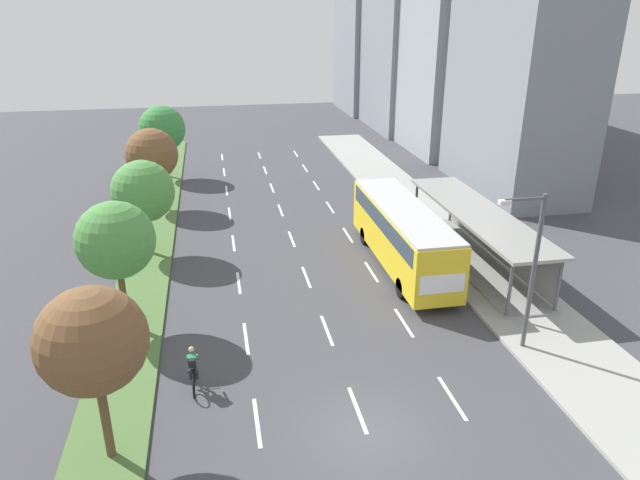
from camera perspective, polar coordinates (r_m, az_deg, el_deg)
name	(u,v)px	position (r m, az deg, el deg)	size (l,w,h in m)	color
ground_plane	(366,432)	(20.02, 4.61, -18.50)	(140.00, 140.00, 0.00)	#424247
median_strip	(154,232)	(37.16, -16.20, 0.77)	(2.60, 52.00, 0.12)	#4C7038
sidewalk_right	(422,214)	(39.36, 10.07, 2.54)	(4.50, 52.00, 0.15)	#9E9E99
lane_divider_left	(233,243)	(34.54, -8.59, -0.30)	(0.14, 45.78, 0.01)	white
lane_divider_center	(292,239)	(34.80, -2.84, 0.11)	(0.14, 45.78, 0.01)	white
lane_divider_right	(348,235)	(35.41, 2.78, 0.50)	(0.14, 45.78, 0.01)	white
bus_shelter	(481,231)	(32.02, 15.66, 0.86)	(2.90, 13.03, 2.86)	gray
bus	(402,230)	(30.67, 8.19, 0.95)	(2.54, 11.29, 3.37)	yellow
cyclist	(193,370)	(21.85, -12.49, -12.50)	(0.46, 1.82, 1.71)	black
median_tree_nearest	(92,341)	(17.78, -21.70, -9.34)	(3.19, 3.19, 5.70)	brown
median_tree_second	(115,240)	(25.09, -19.65, -0.05)	(3.27, 3.27, 5.63)	brown
median_tree_third	(143,192)	(32.77, -17.18, 4.61)	(3.42, 3.42, 5.32)	brown
median_tree_fourth	(152,155)	(40.54, -16.38, 8.14)	(3.51, 3.51, 5.50)	brown
median_tree_fifth	(162,129)	(48.37, -15.40, 10.62)	(3.65, 3.65, 5.76)	brown
streetlight	(531,263)	(23.55, 20.21, -2.13)	(1.91, 0.24, 6.50)	#4C4C51
building_near_right	(528,10)	(45.11, 19.98, 20.72)	(6.01, 12.77, 25.79)	gray
building_mid_right	(459,28)	(58.33, 13.67, 19.78)	(9.00, 12.36, 22.52)	#8E939E
building_far_right	(415,39)	(68.80, 9.43, 19.05)	(9.57, 13.71, 19.44)	gray
building_tall_right	(374,0)	(79.93, 5.37, 22.68)	(7.73, 12.01, 27.96)	gray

